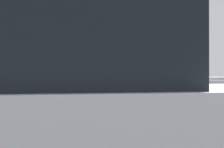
% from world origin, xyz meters
% --- Properties ---
extents(parking_meter, '(0.15, 0.17, 1.49)m').
position_xyz_m(parking_meter, '(0.18, 0.51, 1.17)').
color(parking_meter, slate).
rests_on(parking_meter, sidewalk_curb).
extents(pedestrian_at_meter, '(0.63, 0.60, 1.73)m').
position_xyz_m(pedestrian_at_meter, '(0.86, 0.52, 1.12)').
color(pedestrian_at_meter, '#1E233F').
rests_on(pedestrian_at_meter, sidewalk_curb).
extents(parked_sedan_white, '(4.64, 1.90, 1.76)m').
position_xyz_m(parked_sedan_white, '(-0.68, -1.21, 0.87)').
color(parked_sedan_white, white).
rests_on(parked_sedan_white, ground).
extents(background_railing, '(24.06, 0.06, 1.06)m').
position_xyz_m(background_railing, '(-0.00, 2.25, 0.88)').
color(background_railing, gray).
rests_on(background_railing, sidewalk_curb).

